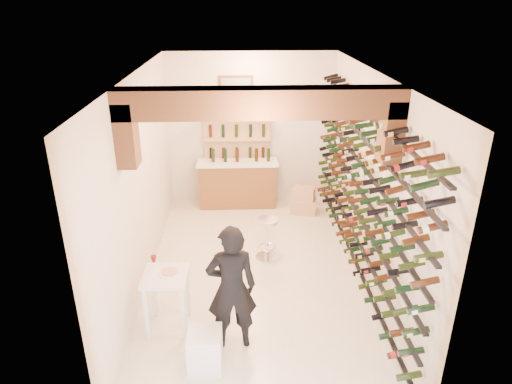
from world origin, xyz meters
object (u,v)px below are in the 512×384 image
white_stool (205,350)px  back_counter (238,182)px  chrome_barstool (267,236)px  person (232,288)px  tasting_table (166,284)px  crate_lower (303,205)px  wine_rack (356,183)px

white_stool → back_counter: bearing=85.0°
white_stool → chrome_barstool: 2.65m
white_stool → chrome_barstool: chrome_barstool is taller
person → chrome_barstool: person is taller
tasting_table → crate_lower: tasting_table is taller
tasting_table → person: person is taller
wine_rack → white_stool: bearing=-137.2°
wine_rack → back_counter: (-1.83, 2.65, -1.02)m
white_stool → person: size_ratio=0.29×
chrome_barstool → crate_lower: 2.02m
white_stool → crate_lower: 4.64m
tasting_table → wine_rack: bearing=26.8°
back_counter → chrome_barstool: 2.30m
back_counter → white_stool: back_counter is taller
white_stool → chrome_barstool: bearing=70.0°
tasting_table → white_stool: bearing=-53.1°
back_counter → person: size_ratio=0.98×
wine_rack → back_counter: size_ratio=3.35×
back_counter → wine_rack: bearing=-55.3°
crate_lower → chrome_barstool: bearing=-116.2°
white_stool → person: bearing=49.5°
tasting_table → chrome_barstool: tasting_table is taller
wine_rack → tasting_table: size_ratio=5.56×
white_stool → person: person is taller
wine_rack → chrome_barstool: size_ratio=7.60×
person → crate_lower: person is taller
wine_rack → tasting_table: wine_rack is taller
tasting_table → white_stool: (0.54, -0.76, -0.44)m
tasting_table → chrome_barstool: (1.45, 1.73, -0.26)m
person → crate_lower: size_ratio=3.32×
back_counter → person: bearing=-91.1°
white_stool → crate_lower: size_ratio=0.97×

